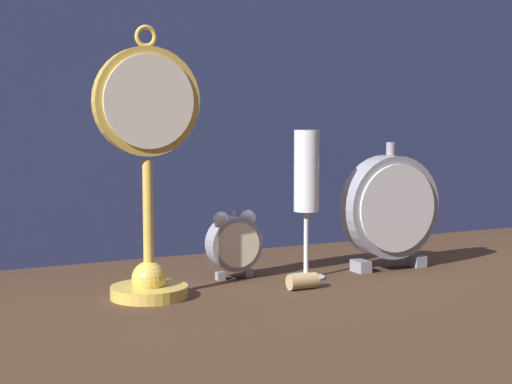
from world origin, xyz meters
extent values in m
plane|color=#422D1E|center=(0.00, 0.00, 0.00)|extent=(4.00, 4.00, 0.00)
cube|color=navy|center=(0.00, 0.33, 0.32)|extent=(1.47, 0.01, 0.63)
cylinder|color=gold|center=(-0.18, 0.04, 0.01)|extent=(0.10, 0.10, 0.02)
sphere|color=gold|center=(-0.18, 0.04, 0.03)|extent=(0.05, 0.05, 0.05)
cylinder|color=gold|center=(-0.18, 0.04, 0.10)|extent=(0.01, 0.01, 0.17)
cylinder|color=gold|center=(-0.18, 0.04, 0.26)|extent=(0.14, 0.02, 0.14)
cylinder|color=silver|center=(-0.18, 0.03, 0.26)|extent=(0.12, 0.00, 0.12)
torus|color=gold|center=(-0.18, 0.04, 0.34)|extent=(0.03, 0.01, 0.03)
cube|color=gray|center=(-0.04, 0.11, 0.01)|extent=(0.01, 0.01, 0.01)
cube|color=gray|center=(0.00, 0.11, 0.01)|extent=(0.01, 0.01, 0.01)
cylinder|color=gray|center=(-0.02, 0.11, 0.05)|extent=(0.08, 0.03, 0.08)
cylinder|color=beige|center=(-0.02, 0.09, 0.05)|extent=(0.07, 0.00, 0.07)
sphere|color=silver|center=(-0.04, 0.11, 0.09)|extent=(0.02, 0.02, 0.02)
sphere|color=silver|center=(0.00, 0.11, 0.09)|extent=(0.02, 0.02, 0.02)
cylinder|color=silver|center=(-0.02, 0.11, 0.09)|extent=(0.00, 0.00, 0.01)
cube|color=gray|center=(0.17, 0.06, 0.01)|extent=(0.02, 0.03, 0.02)
cube|color=gray|center=(0.28, 0.06, 0.01)|extent=(0.02, 0.03, 0.02)
cylinder|color=gray|center=(0.22, 0.06, 0.10)|extent=(0.16, 0.04, 0.16)
cylinder|color=silver|center=(0.22, 0.04, 0.10)|extent=(0.14, 0.00, 0.14)
cylinder|color=gray|center=(0.22, 0.06, 0.19)|extent=(0.01, 0.01, 0.02)
cylinder|color=silver|center=(0.07, 0.06, 0.00)|extent=(0.06, 0.06, 0.01)
cylinder|color=silver|center=(0.07, 0.06, 0.05)|extent=(0.01, 0.01, 0.09)
cylinder|color=white|center=(0.07, 0.06, 0.16)|extent=(0.04, 0.04, 0.12)
cylinder|color=#E5D17F|center=(0.07, 0.06, 0.14)|extent=(0.03, 0.03, 0.08)
cylinder|color=tan|center=(0.03, 0.00, 0.01)|extent=(0.04, 0.02, 0.02)
camera|label=1|loc=(-0.54, -1.02, 0.26)|focal=60.00mm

